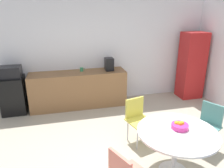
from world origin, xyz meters
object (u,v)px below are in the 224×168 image
at_px(round_table, 177,139).
at_px(microwave, 10,72).
at_px(locker_cabinet, 191,66).
at_px(coffee_maker, 109,64).
at_px(chair_teal, 209,121).
at_px(chair_yellow, 137,115).
at_px(fruit_bowl, 180,126).
at_px(mini_fridge, 14,95).
at_px(mug_white, 82,69).

bearing_deg(round_table, microwave, 134.28).
xyz_separation_m(microwave, locker_cabinet, (4.64, -0.10, -0.11)).
xyz_separation_m(locker_cabinet, coffee_maker, (-2.31, 0.10, 0.16)).
height_order(round_table, chair_teal, chair_teal).
relative_size(chair_yellow, fruit_bowl, 3.33).
distance_m(microwave, locker_cabinet, 4.65).
relative_size(chair_teal, fruit_bowl, 3.33).
xyz_separation_m(mini_fridge, locker_cabinet, (4.64, -0.10, 0.46)).
bearing_deg(coffee_maker, chair_yellow, -86.58).
distance_m(microwave, chair_yellow, 3.08).
relative_size(locker_cabinet, coffee_maker, 5.65).
bearing_deg(mini_fridge, chair_teal, -32.85).
xyz_separation_m(locker_cabinet, chair_yellow, (-2.20, -1.71, -0.38)).
distance_m(locker_cabinet, chair_yellow, 2.81).
height_order(microwave, fruit_bowl, microwave).
height_order(mini_fridge, fruit_bowl, mini_fridge).
relative_size(chair_yellow, mug_white, 6.43).
bearing_deg(coffee_maker, fruit_bowl, -80.95).
distance_m(round_table, chair_yellow, 1.00).
relative_size(mini_fridge, locker_cabinet, 0.49).
bearing_deg(locker_cabinet, chair_teal, -115.43).
relative_size(microwave, coffee_maker, 1.50).
relative_size(locker_cabinet, chair_teal, 2.18).
distance_m(mini_fridge, fruit_bowl, 3.88).
bearing_deg(chair_teal, fruit_bowl, -154.82).
bearing_deg(fruit_bowl, mini_fridge, 135.67).
xyz_separation_m(chair_teal, mug_white, (-1.94, 2.40, 0.43)).
xyz_separation_m(mini_fridge, coffee_maker, (2.34, 0.00, 0.62)).
xyz_separation_m(round_table, chair_yellow, (-0.26, 0.96, -0.08)).
xyz_separation_m(round_table, coffee_maker, (-0.36, 2.77, 0.46)).
bearing_deg(fruit_bowl, microwave, 135.67).
bearing_deg(mug_white, chair_teal, -50.99).
distance_m(mini_fridge, mug_white, 1.73).
distance_m(chair_yellow, coffee_maker, 1.89).
xyz_separation_m(microwave, round_table, (2.70, -2.77, -0.41)).
bearing_deg(fruit_bowl, chair_yellow, 109.76).
distance_m(fruit_bowl, coffee_maker, 2.75).
distance_m(chair_teal, chair_yellow, 1.25).
xyz_separation_m(locker_cabinet, round_table, (-1.94, -2.67, -0.31)).
distance_m(chair_yellow, fruit_bowl, 0.99).
distance_m(round_table, mug_white, 3.06).
relative_size(locker_cabinet, mug_white, 14.03).
relative_size(microwave, chair_yellow, 0.58).
bearing_deg(mug_white, round_table, -69.71).
height_order(microwave, mug_white, microwave).
height_order(chair_yellow, coffee_maker, coffee_maker).
bearing_deg(mini_fridge, chair_yellow, -36.44).
distance_m(microwave, fruit_bowl, 3.88).
distance_m(mug_white, coffee_maker, 0.70).
bearing_deg(round_table, mug_white, 110.29).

